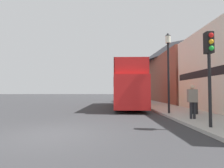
% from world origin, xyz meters
% --- Properties ---
extents(ground_plane, '(144.00, 144.00, 0.00)m').
position_xyz_m(ground_plane, '(0.00, 21.00, 0.00)').
color(ground_plane, '#333335').
extents(sidewalk, '(3.32, 108.00, 0.14)m').
position_xyz_m(sidewalk, '(7.10, 18.00, 0.07)').
color(sidewalk, '#ADAAA3').
rests_on(sidewalk, ground_plane).
extents(brick_terrace_rear, '(6.00, 19.93, 9.25)m').
position_xyz_m(brick_terrace_rear, '(11.76, 21.00, 4.63)').
color(brick_terrace_rear, brown).
rests_on(brick_terrace_rear, ground_plane).
extents(tour_bus, '(2.96, 10.86, 3.90)m').
position_xyz_m(tour_bus, '(3.85, 10.79, 1.74)').
color(tour_bus, red).
rests_on(tour_bus, ground_plane).
extents(parked_car_ahead_of_bus, '(1.90, 4.44, 1.49)m').
position_xyz_m(parked_car_ahead_of_bus, '(4.31, 19.55, 0.70)').
color(parked_car_ahead_of_bus, navy).
rests_on(parked_car_ahead_of_bus, ground_plane).
extents(pedestrian_second, '(0.45, 0.25, 1.72)m').
position_xyz_m(pedestrian_second, '(6.29, 2.64, 1.18)').
color(pedestrian_second, '#232328').
rests_on(pedestrian_second, sidewalk).
extents(traffic_signal, '(0.28, 0.42, 3.73)m').
position_xyz_m(traffic_signal, '(5.99, 0.57, 2.87)').
color(traffic_signal, black).
rests_on(traffic_signal, sidewalk).
extents(lamp_post_nearest, '(0.35, 0.35, 5.19)m').
position_xyz_m(lamp_post_nearest, '(5.88, 4.93, 3.68)').
color(lamp_post_nearest, black).
rests_on(lamp_post_nearest, sidewalk).
extents(lamp_post_second, '(0.35, 0.35, 4.71)m').
position_xyz_m(lamp_post_second, '(6.12, 13.72, 3.39)').
color(lamp_post_second, black).
rests_on(lamp_post_second, sidewalk).
extents(lamp_post_third, '(0.35, 0.35, 4.82)m').
position_xyz_m(lamp_post_third, '(6.08, 22.51, 3.45)').
color(lamp_post_third, black).
rests_on(lamp_post_third, sidewalk).
extents(litter_bin, '(0.48, 0.48, 0.93)m').
position_xyz_m(litter_bin, '(7.32, 4.57, 0.63)').
color(litter_bin, black).
rests_on(litter_bin, sidewalk).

